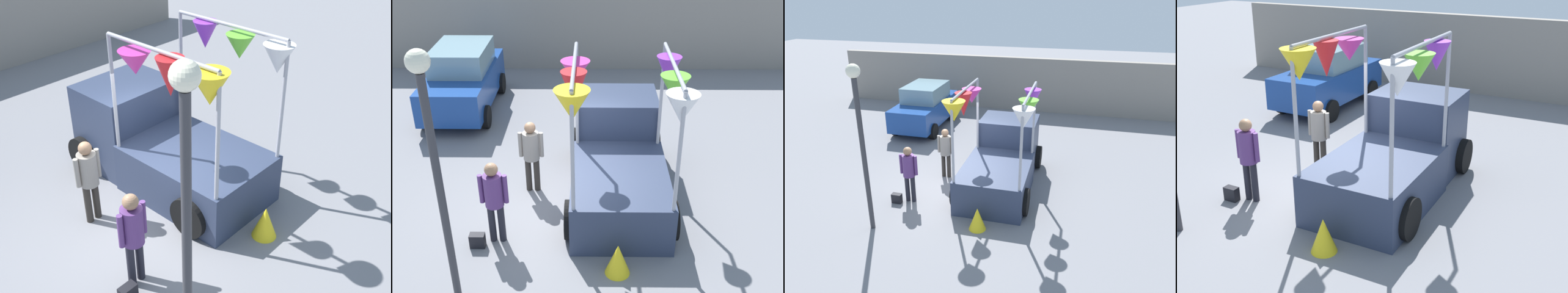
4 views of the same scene
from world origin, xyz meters
The scene contains 9 objects.
ground_plane centered at (0.00, 0.00, 0.00)m, with size 60.00×60.00×0.00m, color slate.
vendor_truck centered at (1.12, 0.76, 0.91)m, with size 2.43×4.10×3.25m.
parked_car centered at (-3.18, 5.01, 0.94)m, with size 1.88×4.00×1.88m.
person_customer centered at (-1.20, -1.06, 1.02)m, with size 0.53×0.34×1.69m.
person_vendor centered at (-0.71, 0.66, 0.99)m, with size 0.53×0.34×1.65m.
handbag centered at (-1.55, -1.26, 0.14)m, with size 0.28×0.16×0.28m, color black.
street_lamp centered at (-1.60, -2.55, 2.73)m, with size 0.32×0.32×4.22m.
brick_boundary_wall centered at (0.00, 8.64, 1.30)m, with size 18.00×0.36×2.60m, color gray.
folded_kite_bundle_sunflower centered at (1.03, -1.93, 0.30)m, with size 0.44×0.44×0.60m, color yellow.
Camera 3 is at (3.18, -9.84, 5.74)m, focal length 35.00 mm.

